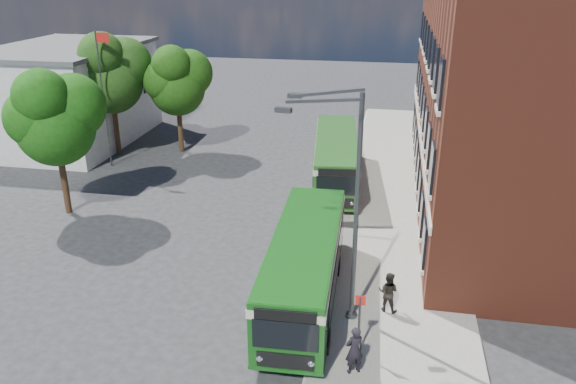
# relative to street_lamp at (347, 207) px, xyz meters

# --- Properties ---
(ground) EXTENTS (120.00, 120.00, 0.00)m
(ground) POSITION_rel_street_lamp_xyz_m (-4.84, 2.00, -4.79)
(ground) COLOR #27282A
(ground) RESTS_ON ground
(pavement) EXTENTS (6.00, 48.00, 0.15)m
(pavement) POSITION_rel_street_lamp_xyz_m (2.16, 10.00, -4.72)
(pavement) COLOR gray
(pavement) RESTS_ON ground
(kerb_line) EXTENTS (0.12, 48.00, 0.01)m
(kerb_line) POSITION_rel_street_lamp_xyz_m (-0.89, 10.00, -4.79)
(kerb_line) COLOR beige
(kerb_line) RESTS_ON ground
(brick_office) EXTENTS (12.10, 26.00, 14.20)m
(brick_office) POSITION_rel_street_lamp_xyz_m (9.16, 14.00, 2.18)
(brick_office) COLOR maroon
(brick_office) RESTS_ON ground
(white_building) EXTENTS (9.40, 13.40, 7.30)m
(white_building) POSITION_rel_street_lamp_xyz_m (-22.84, 20.00, -1.13)
(white_building) COLOR beige
(white_building) RESTS_ON ground
(flagpole) EXTENTS (0.95, 0.10, 9.00)m
(flagpole) POSITION_rel_street_lamp_xyz_m (-17.29, 15.00, 0.15)
(flagpole) COLOR #3B3F41
(flagpole) RESTS_ON ground
(street_lamp) EXTENTS (2.96, 2.38, 9.00)m
(street_lamp) POSITION_rel_street_lamp_xyz_m (0.00, 0.00, 0.00)
(street_lamp) COLOR #3B3F41
(street_lamp) RESTS_ON ground
(bus_stop_sign) EXTENTS (0.35, 0.08, 2.52)m
(bus_stop_sign) POSITION_rel_street_lamp_xyz_m (0.76, -2.20, -3.28)
(bus_stop_sign) COLOR #3B3F41
(bus_stop_sign) RESTS_ON ground
(bus_front) EXTENTS (2.91, 10.31, 3.02)m
(bus_front) POSITION_rel_street_lamp_xyz_m (-1.66, 0.99, -2.96)
(bus_front) COLOR #135014
(bus_front) RESTS_ON ground
(bus_rear) EXTENTS (3.72, 11.15, 3.02)m
(bus_rear) POSITION_rel_street_lamp_xyz_m (-1.84, 14.60, -2.96)
(bus_rear) COLOR #265B1F
(bus_rear) RESTS_ON ground
(pedestrian_a) EXTENTS (0.78, 0.69, 1.79)m
(pedestrian_a) POSITION_rel_street_lamp_xyz_m (0.69, -3.21, -3.74)
(pedestrian_a) COLOR black
(pedestrian_a) RESTS_ON pavement
(pedestrian_b) EXTENTS (0.95, 0.81, 1.69)m
(pedestrian_b) POSITION_rel_street_lamp_xyz_m (1.72, 0.69, -3.80)
(pedestrian_b) COLOR black
(pedestrian_b) RESTS_ON pavement
(tree_left) EXTENTS (4.83, 4.59, 8.15)m
(tree_left) POSITION_rel_street_lamp_xyz_m (-15.99, 7.31, 0.74)
(tree_left) COLOR #341F13
(tree_left) RESTS_ON ground
(tree_mid) EXTENTS (5.21, 4.96, 8.80)m
(tree_mid) POSITION_rel_street_lamp_xyz_m (-17.93, 17.43, 1.18)
(tree_mid) COLOR #341F13
(tree_mid) RESTS_ON ground
(tree_right) EXTENTS (4.63, 4.40, 7.82)m
(tree_right) POSITION_rel_street_lamp_xyz_m (-13.68, 18.95, 0.51)
(tree_right) COLOR #341F13
(tree_right) RESTS_ON ground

